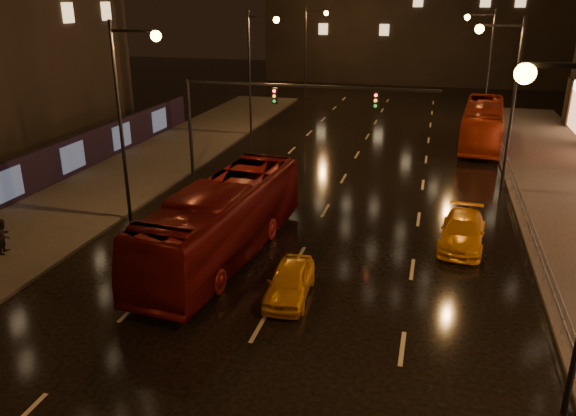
{
  "coord_description": "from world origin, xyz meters",
  "views": [
    {
      "loc": [
        5.37,
        -12.26,
        10.96
      ],
      "look_at": [
        -0.38,
        9.44,
        2.5
      ],
      "focal_mm": 35.0,
      "sensor_mm": 36.0,
      "label": 1
    }
  ],
  "objects_px": {
    "bus_red": "(223,220)",
    "taxi_far": "(462,231)",
    "bus_curb": "(483,123)",
    "taxi_near": "(290,282)",
    "pedestrian_b": "(4,236)"
  },
  "relations": [
    {
      "from": "bus_red",
      "to": "taxi_far",
      "type": "xyz_separation_m",
      "value": [
        10.37,
        3.94,
        -1.03
      ]
    },
    {
      "from": "bus_curb",
      "to": "taxi_far",
      "type": "relative_size",
      "value": 2.5
    },
    {
      "from": "taxi_near",
      "to": "taxi_far",
      "type": "xyz_separation_m",
      "value": [
        6.58,
        6.79,
        0.03
      ]
    },
    {
      "from": "taxi_near",
      "to": "taxi_far",
      "type": "relative_size",
      "value": 0.82
    },
    {
      "from": "bus_curb",
      "to": "taxi_near",
      "type": "distance_m",
      "value": 28.64
    },
    {
      "from": "bus_red",
      "to": "taxi_near",
      "type": "xyz_separation_m",
      "value": [
        3.79,
        -2.86,
        -1.06
      ]
    },
    {
      "from": "bus_red",
      "to": "taxi_near",
      "type": "bearing_deg",
      "value": -32.37
    },
    {
      "from": "bus_curb",
      "to": "taxi_near",
      "type": "height_order",
      "value": "bus_curb"
    },
    {
      "from": "bus_red",
      "to": "taxi_far",
      "type": "height_order",
      "value": "bus_red"
    },
    {
      "from": "taxi_far",
      "to": "bus_red",
      "type": "bearing_deg",
      "value": -154.18
    },
    {
      "from": "bus_curb",
      "to": "taxi_near",
      "type": "xyz_separation_m",
      "value": [
        -8.5,
        -27.33,
        -1.0
      ]
    },
    {
      "from": "bus_curb",
      "to": "bus_red",
      "type": "bearing_deg",
      "value": -111.88
    },
    {
      "from": "taxi_near",
      "to": "pedestrian_b",
      "type": "xyz_separation_m",
      "value": [
        -13.33,
        0.38,
        0.28
      ]
    },
    {
      "from": "bus_curb",
      "to": "pedestrian_b",
      "type": "height_order",
      "value": "bus_curb"
    },
    {
      "from": "taxi_near",
      "to": "bus_curb",
      "type": "bearing_deg",
      "value": 69.35
    }
  ]
}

